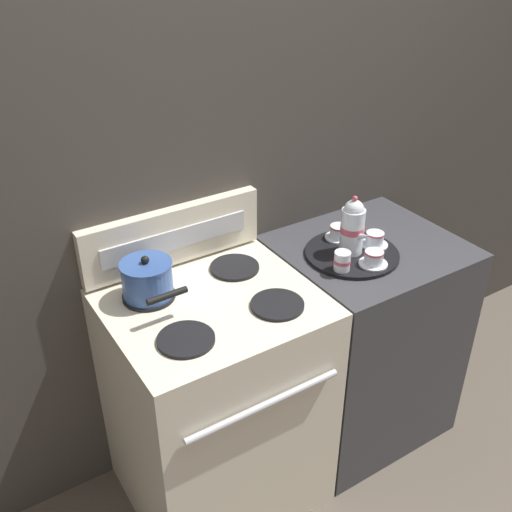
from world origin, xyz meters
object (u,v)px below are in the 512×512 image
stove (217,402)px  serving_tray (352,254)px  teacup_left (375,239)px  saucepan (147,279)px  creamer_jug (342,261)px  teacup_right (339,232)px  teapot (353,226)px  teacup_front (374,258)px

stove → serving_tray: bearing=-1.6°
teacup_left → stove: bearing=178.2°
stove → saucepan: 0.58m
creamer_jug → teacup_right: bearing=53.6°
teapot → teacup_left: size_ratio=2.18×
teapot → teacup_right: bearing=75.6°
serving_tray → teacup_right: 0.12m
saucepan → serving_tray: bearing=-11.3°
saucepan → teapot: teapot is taller
teacup_front → serving_tray: bearing=93.5°
serving_tray → teacup_front: 0.12m
saucepan → serving_tray: (0.77, -0.15, -0.07)m
stove → serving_tray: 0.76m
stove → teacup_front: bearing=-11.9°
stove → teacup_left: teacup_left is taller
teacup_left → saucepan: bearing=169.7°
teacup_left → teacup_front: (-0.10, -0.10, 0.00)m
teacup_left → teacup_front: 0.14m
stove → serving_tray: serving_tray is taller
stove → serving_tray: (0.60, -0.02, 0.47)m
teacup_front → creamer_jug: size_ratio=1.47×
saucepan → teacup_left: (0.87, -0.16, -0.03)m
saucepan → creamer_jug: saucepan is taller
serving_tray → teapot: (-0.00, 0.01, 0.11)m
saucepan → teacup_front: size_ratio=2.39×
teacup_front → saucepan: bearing=161.2°
teapot → teacup_left: (0.11, -0.01, -0.08)m
stove → teacup_left: size_ratio=8.81×
stove → teacup_right: (0.62, 0.10, 0.50)m
teacup_front → creamer_jug: creamer_jug is taller
teapot → teacup_right: 0.14m
teapot → saucepan: bearing=169.1°
teapot → teacup_front: 0.14m
teapot → creamer_jug: size_ratio=3.20×
stove → saucepan: (-0.17, 0.14, 0.54)m
serving_tray → teacup_front: teacup_front is taller
serving_tray → creamer_jug: size_ratio=4.94×
saucepan → stove: bearing=-38.9°
teacup_left → teacup_right: 0.14m
teapot → teacup_left: bearing=-6.3°
stove → saucepan: saucepan is taller
serving_tray → teapot: size_ratio=1.54×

